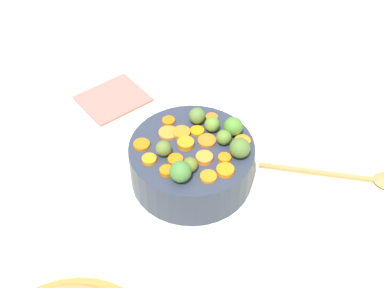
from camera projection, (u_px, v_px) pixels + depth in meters
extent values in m
cube|color=beige|center=(180.00, 185.00, 1.07)|extent=(2.40, 2.40, 0.02)
cylinder|color=#2D364C|center=(192.00, 163.00, 1.04)|extent=(0.26, 0.26, 0.09)
cylinder|color=orange|center=(204.00, 158.00, 0.98)|extent=(0.05, 0.05, 0.01)
cylinder|color=orange|center=(169.00, 121.00, 1.06)|extent=(0.04, 0.04, 0.01)
cylinder|color=orange|center=(182.00, 133.00, 1.03)|extent=(0.04, 0.04, 0.01)
cylinder|color=orange|center=(166.00, 134.00, 1.03)|extent=(0.06, 0.06, 0.01)
cylinder|color=orange|center=(149.00, 159.00, 0.98)|extent=(0.03, 0.03, 0.01)
cylinder|color=orange|center=(242.00, 142.00, 1.01)|extent=(0.04, 0.04, 0.01)
cylinder|color=orange|center=(166.00, 171.00, 0.96)|extent=(0.03, 0.03, 0.01)
cylinder|color=orange|center=(197.00, 131.00, 1.04)|extent=(0.04, 0.04, 0.01)
cylinder|color=orange|center=(142.00, 145.00, 1.01)|extent=(0.05, 0.05, 0.01)
cylinder|color=orange|center=(207.00, 142.00, 1.01)|extent=(0.05, 0.05, 0.01)
cylinder|color=orange|center=(186.00, 144.00, 1.01)|extent=(0.04, 0.04, 0.01)
cylinder|color=orange|center=(225.00, 158.00, 0.98)|extent=(0.03, 0.03, 0.01)
cylinder|color=orange|center=(225.00, 170.00, 0.96)|extent=(0.04, 0.04, 0.01)
cylinder|color=orange|center=(212.00, 118.00, 1.06)|extent=(0.03, 0.03, 0.01)
cylinder|color=orange|center=(175.00, 160.00, 0.98)|extent=(0.04, 0.04, 0.01)
cylinder|color=orange|center=(208.00, 177.00, 0.95)|extent=(0.04, 0.04, 0.01)
sphere|color=#597F2F|center=(224.00, 137.00, 1.01)|extent=(0.03, 0.03, 0.03)
sphere|color=#5A7031|center=(163.00, 148.00, 0.98)|extent=(0.03, 0.03, 0.03)
sphere|color=olive|center=(212.00, 124.00, 1.03)|extent=(0.03, 0.03, 0.03)
sphere|color=#4E7033|center=(240.00, 148.00, 0.98)|extent=(0.04, 0.04, 0.04)
sphere|color=#5E7027|center=(192.00, 164.00, 0.96)|extent=(0.03, 0.03, 0.03)
sphere|color=#537535|center=(197.00, 116.00, 1.05)|extent=(0.03, 0.03, 0.03)
sphere|color=#4B862F|center=(233.00, 127.00, 1.02)|extent=(0.04, 0.04, 0.04)
sphere|color=#447B38|center=(180.00, 172.00, 0.93)|extent=(0.04, 0.04, 0.04)
cube|color=#A7834D|center=(319.00, 173.00, 1.08)|extent=(0.22, 0.15, 0.01)
cube|color=#B76C68|center=(113.00, 99.00, 1.25)|extent=(0.18, 0.17, 0.01)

